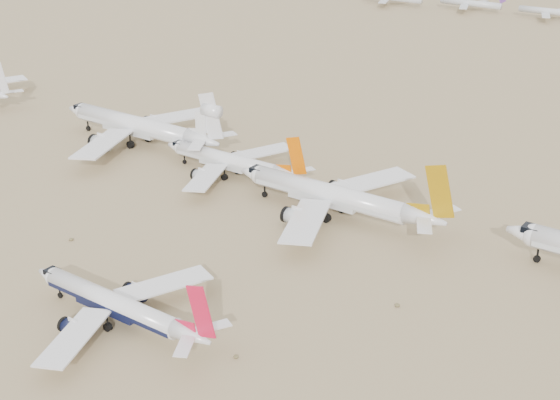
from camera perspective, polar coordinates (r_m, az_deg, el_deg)
name	(u,v)px	position (r m, az deg, el deg)	size (l,w,h in m)	color
ground	(122,315)	(141.78, -11.45, -8.25)	(7000.00, 7000.00, 0.00)	#7F684A
main_airliner	(119,306)	(136.94, -11.67, -7.60)	(40.02, 39.09, 14.12)	white
row2_gold_tail	(337,197)	(173.39, 4.22, 0.23)	(51.37, 50.23, 18.29)	white
row2_orange_tail	(232,162)	(196.25, -3.50, 2.79)	(41.61, 40.70, 14.84)	white
row2_white_trijet	(142,126)	(221.20, -10.06, 5.33)	(55.90, 54.63, 19.81)	white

